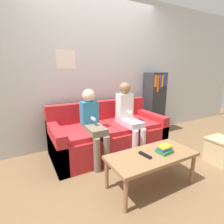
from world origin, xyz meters
TOP-DOWN VIEW (x-y plane):
  - ground_plane at (0.00, 0.00)m, footprint 10.00×10.00m
  - wall_back at (-0.00, 1.04)m, footprint 8.00×0.06m
  - couch at (0.00, 0.53)m, footprint 1.81×0.83m
  - coffee_table at (0.02, -0.51)m, footprint 1.03×0.48m
  - person_left at (-0.34, 0.34)m, footprint 0.24×0.57m
  - person_right at (0.27, 0.35)m, footprint 0.24×0.57m
  - tv_remote at (-0.07, -0.50)m, footprint 0.06×0.17m
  - book_stack at (0.17, -0.55)m, footprint 0.18×0.16m
  - bookshelf at (1.25, 0.84)m, footprint 0.37×0.31m
  - storage_box at (1.26, -0.59)m, footprint 0.35×0.35m

SIDE VIEW (x-z plane):
  - ground_plane at x=0.00m, z-range 0.00..0.00m
  - storage_box at x=1.26m, z-range 0.00..0.37m
  - couch at x=0.00m, z-range -0.12..0.67m
  - coffee_table at x=0.02m, z-range 0.15..0.55m
  - tv_remote at x=-0.07m, z-range 0.40..0.42m
  - book_stack at x=0.17m, z-range 0.40..0.48m
  - person_left at x=-0.34m, z-range 0.07..1.13m
  - person_right at x=0.27m, z-range 0.07..1.19m
  - bookshelf at x=1.25m, z-range 0.00..1.27m
  - wall_back at x=0.00m, z-range 0.00..2.60m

